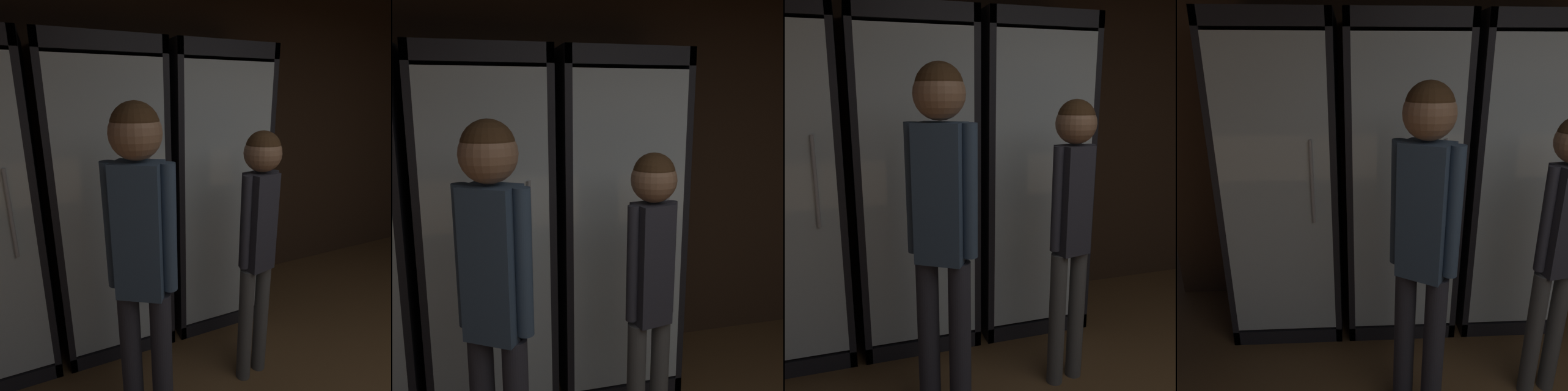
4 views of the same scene
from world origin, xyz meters
TOP-DOWN VIEW (x-y plane):
  - wall_back at (0.00, 3.03)m, footprint 6.00×0.06m
  - cooler_left at (-1.25, 2.70)m, footprint 0.73×0.68m
  - cooler_center at (-0.48, 2.70)m, footprint 0.73×0.68m
  - shopper_near at (-1.25, 1.76)m, footprint 0.30×0.25m
  - shopper_far at (-0.53, 1.87)m, footprint 0.25×0.21m

SIDE VIEW (x-z plane):
  - cooler_center at x=-0.48m, z-range -0.03..2.06m
  - shopper_far at x=-0.53m, z-range 0.23..1.81m
  - cooler_left at x=-1.25m, z-range -0.02..2.07m
  - shopper_near at x=-1.25m, z-range 0.23..1.97m
  - wall_back at x=0.00m, z-range 0.00..2.80m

